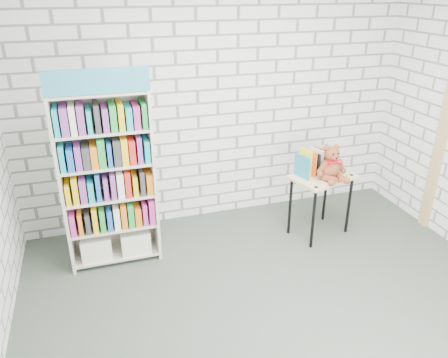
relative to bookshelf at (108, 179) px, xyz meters
name	(u,v)px	position (x,y,z in m)	size (l,w,h in m)	color
ground	(286,317)	(1.30, -1.36, -0.90)	(4.50, 4.50, 0.00)	#3C473C
room_shell	(301,117)	(1.30, -1.36, 0.88)	(4.52, 4.02, 2.81)	silver
bookshelf	(108,179)	(0.00, 0.00, 0.00)	(0.88, 0.34, 1.98)	beige
display_table	(322,184)	(2.24, -0.18, -0.29)	(0.77, 0.64, 0.72)	#DABB82
table_books	(317,161)	(2.21, -0.08, -0.05)	(0.50, 0.33, 0.28)	teal
teddy_bear	(332,166)	(2.28, -0.28, -0.04)	(0.35, 0.32, 0.37)	maroon
door_trim	(441,141)	(3.53, -0.41, 0.15)	(0.05, 0.12, 2.10)	tan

